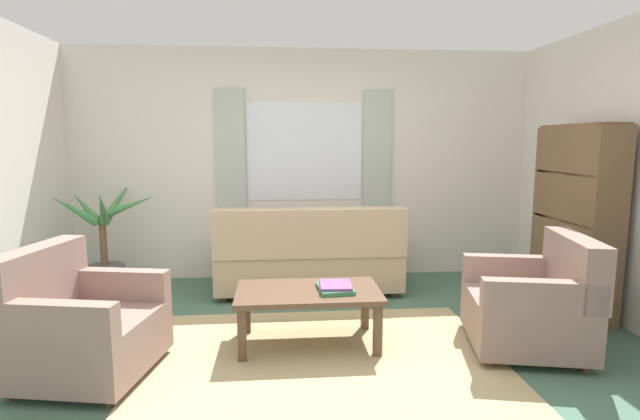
{
  "coord_description": "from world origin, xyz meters",
  "views": [
    {
      "loc": [
        -0.3,
        -3.31,
        1.56
      ],
      "look_at": [
        0.05,
        0.7,
        0.99
      ],
      "focal_mm": 26.95,
      "sensor_mm": 36.0,
      "label": 1
    }
  ],
  "objects_px": {
    "couch": "(309,257)",
    "book_stack_on_table": "(335,287)",
    "armchair_right": "(534,304)",
    "armchair_left": "(79,325)",
    "bookshelf": "(574,217)",
    "potted_plant": "(105,250)",
    "coffee_table": "(308,297)"
  },
  "relations": [
    {
      "from": "coffee_table",
      "to": "bookshelf",
      "type": "distance_m",
      "value": 2.53
    },
    {
      "from": "book_stack_on_table",
      "to": "bookshelf",
      "type": "xyz_separation_m",
      "value": [
        2.23,
        0.54,
        0.43
      ]
    },
    {
      "from": "armchair_right",
      "to": "bookshelf",
      "type": "distance_m",
      "value": 1.18
    },
    {
      "from": "armchair_left",
      "to": "bookshelf",
      "type": "relative_size",
      "value": 0.57
    },
    {
      "from": "armchair_right",
      "to": "potted_plant",
      "type": "bearing_deg",
      "value": -102.75
    },
    {
      "from": "armchair_left",
      "to": "couch",
      "type": "bearing_deg",
      "value": -33.19
    },
    {
      "from": "couch",
      "to": "armchair_right",
      "type": "relative_size",
      "value": 1.91
    },
    {
      "from": "couch",
      "to": "armchair_left",
      "type": "relative_size",
      "value": 1.94
    },
    {
      "from": "couch",
      "to": "coffee_table",
      "type": "distance_m",
      "value": 1.33
    },
    {
      "from": "armchair_left",
      "to": "armchair_right",
      "type": "height_order",
      "value": "same"
    },
    {
      "from": "couch",
      "to": "bookshelf",
      "type": "xyz_separation_m",
      "value": [
        2.34,
        -0.82,
        0.52
      ]
    },
    {
      "from": "potted_plant",
      "to": "armchair_right",
      "type": "bearing_deg",
      "value": -24.76
    },
    {
      "from": "armchair_left",
      "to": "armchair_right",
      "type": "relative_size",
      "value": 0.99
    },
    {
      "from": "potted_plant",
      "to": "bookshelf",
      "type": "height_order",
      "value": "bookshelf"
    },
    {
      "from": "armchair_right",
      "to": "coffee_table",
      "type": "height_order",
      "value": "armchair_right"
    },
    {
      "from": "bookshelf",
      "to": "book_stack_on_table",
      "type": "bearing_deg",
      "value": 103.63
    },
    {
      "from": "couch",
      "to": "bookshelf",
      "type": "distance_m",
      "value": 2.54
    },
    {
      "from": "armchair_left",
      "to": "potted_plant",
      "type": "bearing_deg",
      "value": 24.93
    },
    {
      "from": "potted_plant",
      "to": "bookshelf",
      "type": "distance_m",
      "value": 4.57
    },
    {
      "from": "book_stack_on_table",
      "to": "coffee_table",
      "type": "bearing_deg",
      "value": 170.5
    },
    {
      "from": "armchair_left",
      "to": "bookshelf",
      "type": "bearing_deg",
      "value": -66.76
    },
    {
      "from": "armchair_right",
      "to": "bookshelf",
      "type": "relative_size",
      "value": 0.58
    },
    {
      "from": "armchair_left",
      "to": "bookshelf",
      "type": "xyz_separation_m",
      "value": [
        3.98,
        0.88,
        0.54
      ]
    },
    {
      "from": "coffee_table",
      "to": "book_stack_on_table",
      "type": "relative_size",
      "value": 3.29
    },
    {
      "from": "armchair_right",
      "to": "book_stack_on_table",
      "type": "height_order",
      "value": "armchair_right"
    },
    {
      "from": "armchair_right",
      "to": "potted_plant",
      "type": "relative_size",
      "value": 0.86
    },
    {
      "from": "couch",
      "to": "potted_plant",
      "type": "xyz_separation_m",
      "value": [
        -2.1,
        0.15,
        0.09
      ]
    },
    {
      "from": "couch",
      "to": "book_stack_on_table",
      "type": "xyz_separation_m",
      "value": [
        0.12,
        -1.36,
        0.1
      ]
    },
    {
      "from": "couch",
      "to": "coffee_table",
      "type": "height_order",
      "value": "couch"
    },
    {
      "from": "couch",
      "to": "armchair_right",
      "type": "distance_m",
      "value": 2.23
    },
    {
      "from": "armchair_left",
      "to": "potted_plant",
      "type": "xyz_separation_m",
      "value": [
        -0.46,
        1.85,
        0.1
      ]
    },
    {
      "from": "couch",
      "to": "armchair_left",
      "type": "height_order",
      "value": "couch"
    }
  ]
}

